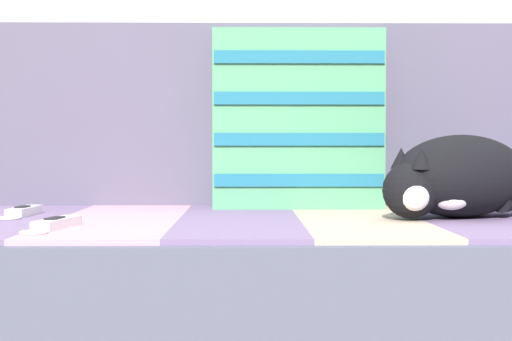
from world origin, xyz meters
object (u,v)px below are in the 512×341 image
at_px(couch, 412,302).
at_px(game_remote_far, 23,212).
at_px(game_remote_near, 55,224).
at_px(throw_pillow_striped, 297,120).
at_px(sleeping_cat, 455,178).

bearing_deg(couch, game_remote_far, 178.44).
bearing_deg(game_remote_near, throw_pillow_striped, 46.02).
xyz_separation_m(throw_pillow_striped, sleeping_cat, (0.31, -0.28, -0.13)).
distance_m(sleeping_cat, game_remote_far, 0.92).
bearing_deg(throw_pillow_striped, game_remote_far, -160.18).
xyz_separation_m(couch, game_remote_near, (-0.70, -0.25, 0.19)).
bearing_deg(sleeping_cat, couch, 152.11).
xyz_separation_m(couch, game_remote_far, (-0.84, 0.02, 0.19)).
xyz_separation_m(throw_pillow_striped, game_remote_near, (-0.47, -0.49, -0.21)).
xyz_separation_m(sleeping_cat, game_remote_far, (-0.92, 0.07, -0.07)).
bearing_deg(sleeping_cat, game_remote_far, 175.94).
distance_m(game_remote_near, game_remote_far, 0.30).
height_order(game_remote_near, game_remote_far, same).
relative_size(game_remote_near, game_remote_far, 1.03).
bearing_deg(throw_pillow_striped, sleeping_cat, -42.34).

